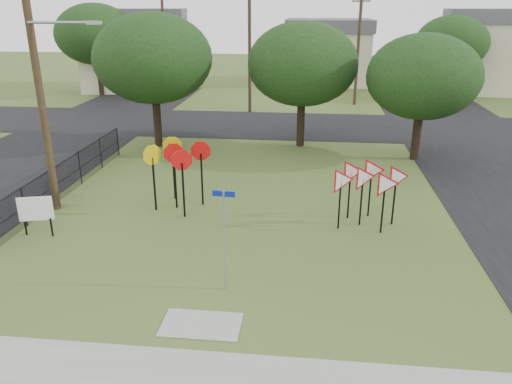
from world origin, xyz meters
TOP-DOWN VIEW (x-y plane):
  - ground at (0.00, 0.00)m, footprint 140.00×140.00m
  - sidewalk at (0.00, -4.20)m, footprint 30.00×1.60m
  - street_left at (-12.00, 10.00)m, footprint 8.00×50.00m
  - street_far at (0.00, 20.00)m, footprint 60.00×8.00m
  - curb_pad at (0.00, -2.40)m, footprint 2.00×1.20m
  - street_name_sign at (0.34, -0.65)m, footprint 0.62×0.06m
  - stop_sign_cluster at (-2.53, 5.17)m, footprint 2.40×2.04m
  - yield_sign_cluster at (4.66, 4.36)m, footprint 2.92×1.74m
  - info_board at (-6.73, 2.09)m, footprint 1.12×0.35m
  - utility_pole_main at (-7.24, 4.50)m, footprint 3.55×0.33m
  - far_pole_a at (-2.00, 24.00)m, footprint 1.40×0.24m
  - far_pole_b at (6.00, 28.00)m, footprint 1.40×0.24m
  - far_pole_c at (-10.00, 30.00)m, footprint 1.40×0.24m
  - fence_run at (-7.60, 6.25)m, footprint 0.05×11.55m
  - house_left at (-14.00, 34.00)m, footprint 10.58×8.88m
  - house_mid at (4.00, 40.00)m, footprint 8.40×8.40m
  - house_right at (18.00, 36.00)m, footprint 8.30×8.30m
  - tree_near_left at (-6.00, 14.00)m, footprint 6.40×6.40m
  - tree_near_mid at (2.00, 15.00)m, footprint 6.00×6.00m
  - tree_near_right at (8.00, 13.00)m, footprint 5.60×5.60m
  - tree_far_left at (-16.00, 30.00)m, footprint 6.80×6.80m
  - tree_far_right at (14.00, 32.00)m, footprint 6.00×6.00m

SIDE VIEW (x-z plane):
  - ground at x=0.00m, z-range 0.00..0.00m
  - sidewalk at x=0.00m, z-range 0.00..0.02m
  - street_left at x=-12.00m, z-range 0.00..0.02m
  - street_far at x=0.00m, z-range 0.00..0.02m
  - curb_pad at x=0.00m, z-range 0.00..0.02m
  - fence_run at x=-7.60m, z-range 0.03..1.53m
  - info_board at x=-6.73m, z-range 0.24..1.68m
  - street_name_sign at x=0.34m, z-range 0.22..3.20m
  - yield_sign_cluster at x=4.66m, z-range 0.55..2.90m
  - stop_sign_cluster at x=-2.53m, z-range 0.63..3.28m
  - house_mid at x=4.00m, z-range 0.05..6.25m
  - house_left at x=-14.00m, z-range 0.05..7.25m
  - house_right at x=18.00m, z-range 0.05..7.25m
  - tree_near_right at x=8.00m, z-range 1.06..7.39m
  - far_pole_b at x=6.00m, z-range 0.10..8.60m
  - tree_near_mid at x=2.00m, z-range 1.14..7.94m
  - tree_far_right at x=14.00m, z-range 1.14..7.94m
  - far_pole_a at x=-2.00m, z-range 0.10..9.10m
  - far_pole_c at x=-10.00m, z-range 0.10..9.10m
  - tree_near_left at x=-6.00m, z-range 1.22..8.49m
  - tree_far_left at x=-16.00m, z-range 1.31..9.04m
  - utility_pole_main at x=-7.24m, z-range 0.21..10.21m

